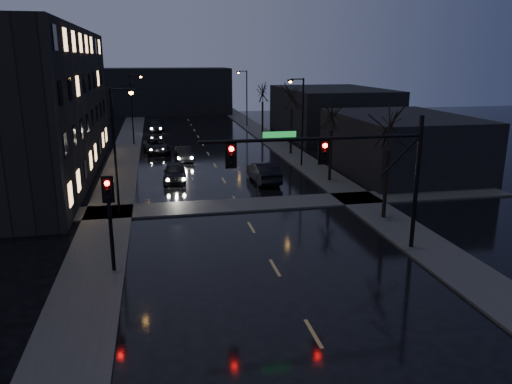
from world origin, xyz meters
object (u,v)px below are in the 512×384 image
oncoming_car_c (157,146)px  lead_car (264,172)px  oncoming_car_a (175,172)px  oncoming_car_d (156,126)px  oncoming_car_b (184,154)px

oncoming_car_c → lead_car: (8.34, -15.03, 0.11)m
oncoming_car_a → oncoming_car_c: 13.36m
oncoming_car_d → lead_car: 32.38m
oncoming_car_c → oncoming_car_d: size_ratio=1.07×
oncoming_car_a → oncoming_car_c: bearing=99.9°
oncoming_car_b → oncoming_car_c: 5.52m
oncoming_car_c → oncoming_car_a: bearing=-91.8°
oncoming_car_b → oncoming_car_d: (-2.55, 21.15, 0.03)m
oncoming_car_a → oncoming_car_b: size_ratio=1.09×
oncoming_car_b → oncoming_car_c: size_ratio=0.78×
oncoming_car_d → lead_car: size_ratio=0.96×
oncoming_car_a → oncoming_car_d: (-1.30, 29.55, -0.05)m
oncoming_car_b → oncoming_car_d: oncoming_car_d is taller
oncoming_car_b → oncoming_car_c: (-2.57, 4.89, 0.05)m
oncoming_car_a → oncoming_car_d: bearing=96.7°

